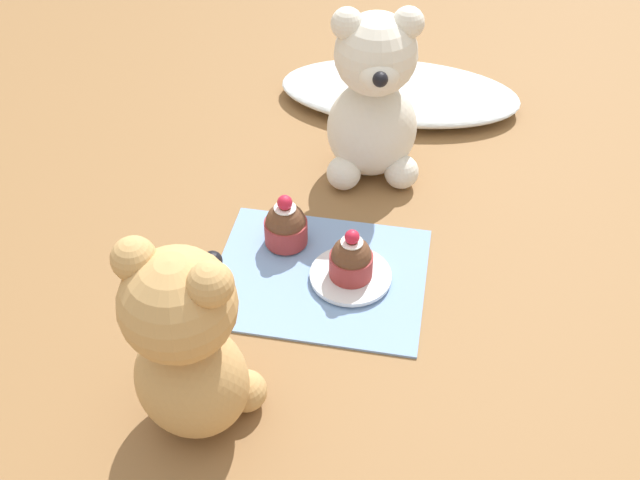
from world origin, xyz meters
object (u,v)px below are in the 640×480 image
cupcake_near_cream_bear (286,225)px  saucer_plate (350,278)px  teddy_bear_tan (188,345)px  teddy_bear_cream (374,101)px  cupcake_near_tan_bear (351,262)px

cupcake_near_cream_bear → saucer_plate: (0.08, -0.05, -0.02)m
teddy_bear_tan → cupcake_near_cream_bear: size_ratio=3.19×
teddy_bear_cream → cupcake_near_tan_bear: bearing=-100.6°
teddy_bear_tan → saucer_plate: teddy_bear_tan is taller
teddy_bear_tan → cupcake_near_cream_bear: teddy_bear_tan is taller
cupcake_near_cream_bear → cupcake_near_tan_bear: (0.08, -0.05, 0.00)m
teddy_bear_tan → cupcake_near_tan_bear: teddy_bear_tan is taller
teddy_bear_cream → cupcake_near_tan_bear: (0.01, -0.21, -0.07)m
saucer_plate → cupcake_near_cream_bear: bearing=149.3°
teddy_bear_tan → saucer_plate: size_ratio=2.34×
cupcake_near_cream_bear → saucer_plate: 0.10m
teddy_bear_cream → saucer_plate: 0.23m
teddy_bear_tan → saucer_plate: bearing=-106.5°
teddy_bear_cream → teddy_bear_tan: 0.42m
teddy_bear_cream → cupcake_near_cream_bear: teddy_bear_cream is taller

